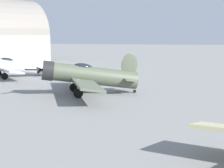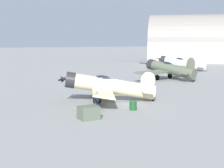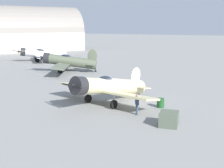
{
  "view_description": "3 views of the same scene",
  "coord_description": "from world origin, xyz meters",
  "px_view_note": "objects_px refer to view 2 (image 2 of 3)",
  "views": [
    {
      "loc": [
        -5.06,
        -14.88,
        5.08
      ],
      "look_at": [
        -11.88,
        9.9,
        1.6
      ],
      "focal_mm": 56.91,
      "sensor_mm": 36.0,
      "label": 1
    },
    {
      "loc": [
        34.2,
        -11.05,
        6.5
      ],
      "look_at": [
        -0.0,
        0.0,
        1.8
      ],
      "focal_mm": 57.62,
      "sensor_mm": 36.0,
      "label": 2
    },
    {
      "loc": [
        13.49,
        -25.39,
        7.29
      ],
      "look_at": [
        -0.0,
        0.0,
        1.8
      ],
      "focal_mm": 49.84,
      "sensor_mm": 36.0,
      "label": 3
    }
  ],
  "objects_px": {
    "airplane_mid_apron": "(169,69)",
    "equipment_crate": "(89,113)",
    "airplane_foreground": "(107,86)",
    "airplane_far_line": "(182,63)",
    "ground_crew_mechanic": "(97,99)",
    "fuel_drum": "(133,106)"
  },
  "relations": [
    {
      "from": "airplane_mid_apron",
      "to": "equipment_crate",
      "type": "height_order",
      "value": "airplane_mid_apron"
    },
    {
      "from": "airplane_foreground",
      "to": "equipment_crate",
      "type": "xyz_separation_m",
      "value": [
        7.07,
        -3.72,
        -1.08
      ]
    },
    {
      "from": "airplane_foreground",
      "to": "fuel_drum",
      "type": "bearing_deg",
      "value": 115.44
    },
    {
      "from": "airplane_foreground",
      "to": "equipment_crate",
      "type": "bearing_deg",
      "value": 76.29
    },
    {
      "from": "airplane_far_line",
      "to": "airplane_foreground",
      "type": "bearing_deg",
      "value": 94.7
    },
    {
      "from": "airplane_far_line",
      "to": "ground_crew_mechanic",
      "type": "distance_m",
      "value": 41.68
    },
    {
      "from": "airplane_far_line",
      "to": "fuel_drum",
      "type": "height_order",
      "value": "airplane_far_line"
    },
    {
      "from": "ground_crew_mechanic",
      "to": "fuel_drum",
      "type": "xyz_separation_m",
      "value": [
        0.95,
        3.11,
        -0.63
      ]
    },
    {
      "from": "airplane_mid_apron",
      "to": "airplane_far_line",
      "type": "distance_m",
      "value": 16.35
    },
    {
      "from": "airplane_foreground",
      "to": "equipment_crate",
      "type": "height_order",
      "value": "airplane_foreground"
    },
    {
      "from": "ground_crew_mechanic",
      "to": "fuel_drum",
      "type": "distance_m",
      "value": 3.31
    },
    {
      "from": "airplane_foreground",
      "to": "ground_crew_mechanic",
      "type": "distance_m",
      "value": 4.43
    },
    {
      "from": "airplane_mid_apron",
      "to": "airplane_far_line",
      "type": "xyz_separation_m",
      "value": [
        -13.3,
        9.51,
        -0.26
      ]
    },
    {
      "from": "airplane_mid_apron",
      "to": "equipment_crate",
      "type": "relative_size",
      "value": 7.39
    },
    {
      "from": "airplane_mid_apron",
      "to": "fuel_drum",
      "type": "distance_m",
      "value": 24.25
    },
    {
      "from": "airplane_far_line",
      "to": "equipment_crate",
      "type": "relative_size",
      "value": 5.41
    },
    {
      "from": "airplane_mid_apron",
      "to": "equipment_crate",
      "type": "xyz_separation_m",
      "value": [
        22.29,
        -18.34,
        -1.14
      ]
    },
    {
      "from": "airplane_mid_apron",
      "to": "equipment_crate",
      "type": "distance_m",
      "value": 28.89
    },
    {
      "from": "airplane_far_line",
      "to": "fuel_drum",
      "type": "xyz_separation_m",
      "value": [
        33.3,
        -23.16,
        -1.0
      ]
    },
    {
      "from": "airplane_far_line",
      "to": "ground_crew_mechanic",
      "type": "xyz_separation_m",
      "value": [
        32.35,
        -26.27,
        -0.37
      ]
    },
    {
      "from": "ground_crew_mechanic",
      "to": "airplane_mid_apron",
      "type": "bearing_deg",
      "value": 102.84
    },
    {
      "from": "airplane_far_line",
      "to": "fuel_drum",
      "type": "distance_m",
      "value": 40.58
    }
  ]
}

